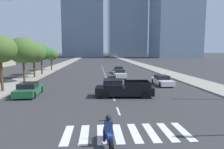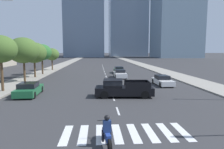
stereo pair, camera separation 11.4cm
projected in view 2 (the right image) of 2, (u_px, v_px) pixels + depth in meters
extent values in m
cube|color=gray|center=(176.00, 75.00, 35.54)|extent=(4.00, 260.00, 0.15)
cube|color=gray|center=(32.00, 77.00, 33.76)|extent=(4.00, 260.00, 0.15)
cube|color=silver|center=(66.00, 135.00, 10.61)|extent=(0.45, 2.61, 0.01)
cube|color=silver|center=(83.00, 134.00, 10.68)|extent=(0.45, 2.61, 0.01)
cube|color=silver|center=(100.00, 134.00, 10.74)|extent=(0.45, 2.61, 0.01)
cube|color=silver|center=(117.00, 133.00, 10.81)|extent=(0.45, 2.61, 0.01)
cube|color=silver|center=(134.00, 133.00, 10.87)|extent=(0.45, 2.61, 0.01)
cube|color=silver|center=(150.00, 132.00, 10.93)|extent=(0.45, 2.61, 0.01)
cube|color=silver|center=(166.00, 132.00, 11.00)|extent=(0.45, 2.61, 0.01)
cube|color=silver|center=(182.00, 131.00, 11.06)|extent=(0.45, 2.61, 0.01)
cube|color=silver|center=(118.00, 111.00, 14.80)|extent=(0.14, 2.00, 0.01)
cube|color=silver|center=(114.00, 98.00, 18.76)|extent=(0.14, 2.00, 0.01)
cube|color=silver|center=(111.00, 90.00, 22.72)|extent=(0.14, 2.00, 0.01)
cube|color=silver|center=(109.00, 84.00, 26.69)|extent=(0.14, 2.00, 0.01)
cube|color=silver|center=(107.00, 80.00, 30.65)|extent=(0.14, 2.00, 0.01)
cube|color=silver|center=(106.00, 77.00, 34.61)|extent=(0.14, 2.00, 0.01)
cube|color=silver|center=(105.00, 74.00, 38.57)|extent=(0.14, 2.00, 0.01)
cube|color=silver|center=(104.00, 72.00, 42.53)|extent=(0.14, 2.00, 0.01)
cube|color=silver|center=(104.00, 70.00, 46.50)|extent=(0.14, 2.00, 0.01)
cube|color=silver|center=(103.00, 68.00, 50.46)|extent=(0.14, 2.00, 0.01)
cube|color=silver|center=(103.00, 67.00, 54.42)|extent=(0.14, 2.00, 0.01)
cube|color=silver|center=(103.00, 66.00, 58.38)|extent=(0.14, 2.00, 0.01)
cube|color=silver|center=(102.00, 65.00, 62.34)|extent=(0.14, 2.00, 0.01)
cylinder|color=black|center=(104.00, 133.00, 10.15)|extent=(0.20, 0.61, 0.60)
cylinder|color=black|center=(110.00, 146.00, 8.71)|extent=(0.20, 0.61, 0.60)
cube|color=navy|center=(107.00, 134.00, 9.40)|extent=(0.37, 1.21, 0.32)
cylinder|color=#B2B2B7|center=(104.00, 128.00, 10.02)|extent=(0.10, 0.32, 0.67)
cylinder|color=black|center=(104.00, 120.00, 10.02)|extent=(0.70, 0.13, 0.04)
cube|color=navy|center=(107.00, 126.00, 9.26)|extent=(0.39, 0.28, 0.55)
sphere|color=black|center=(107.00, 118.00, 9.21)|extent=(0.26, 0.26, 0.26)
cylinder|color=black|center=(103.00, 136.00, 9.37)|extent=(0.13, 0.13, 0.55)
cylinder|color=black|center=(110.00, 135.00, 9.45)|extent=(0.13, 0.13, 0.55)
cube|color=black|center=(124.00, 91.00, 19.36)|extent=(5.62, 2.36, 0.75)
cube|color=black|center=(113.00, 83.00, 19.28)|extent=(1.89, 1.93, 0.70)
cube|color=black|center=(113.00, 82.00, 19.27)|extent=(1.91, 1.97, 0.39)
cube|color=black|center=(138.00, 86.00, 18.35)|extent=(2.30, 0.25, 0.55)
cube|color=black|center=(136.00, 82.00, 20.22)|extent=(2.30, 0.25, 0.55)
cube|color=black|center=(149.00, 84.00, 19.28)|extent=(0.22, 1.88, 0.55)
cylinder|color=black|center=(104.00, 95.00, 18.52)|extent=(0.78, 0.32, 0.76)
cylinder|color=black|center=(105.00, 91.00, 20.26)|extent=(0.78, 0.32, 0.76)
cylinder|color=black|center=(145.00, 95.00, 18.51)|extent=(0.78, 0.32, 0.76)
cylinder|color=black|center=(142.00, 91.00, 20.25)|extent=(0.78, 0.32, 0.76)
cube|color=silver|center=(120.00, 75.00, 33.05)|extent=(1.87, 4.40, 0.69)
cube|color=black|center=(120.00, 71.00, 33.19)|extent=(1.60, 2.00, 0.47)
cylinder|color=black|center=(126.00, 77.00, 31.67)|extent=(0.23, 0.64, 0.64)
cylinder|color=black|center=(116.00, 77.00, 31.52)|extent=(0.23, 0.64, 0.64)
cylinder|color=black|center=(123.00, 75.00, 34.61)|extent=(0.23, 0.64, 0.64)
cylinder|color=black|center=(114.00, 75.00, 34.46)|extent=(0.23, 0.64, 0.64)
cube|color=#1E6038|center=(29.00, 90.00, 20.00)|extent=(2.02, 4.40, 0.65)
cube|color=black|center=(28.00, 85.00, 19.72)|extent=(1.71, 2.01, 0.48)
cylinder|color=black|center=(25.00, 89.00, 21.38)|extent=(0.24, 0.65, 0.64)
cylinder|color=black|center=(41.00, 89.00, 21.57)|extent=(0.24, 0.65, 0.64)
cylinder|color=black|center=(15.00, 96.00, 18.48)|extent=(0.24, 0.65, 0.64)
cylinder|color=black|center=(34.00, 95.00, 18.66)|extent=(0.24, 0.65, 0.64)
cube|color=silver|center=(163.00, 82.00, 25.86)|extent=(1.80, 4.37, 0.60)
cube|color=black|center=(162.00, 77.00, 26.01)|extent=(1.54, 1.98, 0.50)
cylinder|color=black|center=(173.00, 85.00, 24.49)|extent=(0.24, 0.65, 0.64)
cylinder|color=black|center=(161.00, 85.00, 24.35)|extent=(0.24, 0.65, 0.64)
cylinder|color=black|center=(164.00, 81.00, 27.40)|extent=(0.24, 0.65, 0.64)
cylinder|color=black|center=(153.00, 81.00, 27.26)|extent=(0.24, 0.65, 0.64)
cube|color=#1E6038|center=(119.00, 71.00, 39.88)|extent=(1.77, 4.74, 0.62)
cube|color=black|center=(119.00, 68.00, 40.05)|extent=(1.55, 2.14, 0.47)
cylinder|color=black|center=(124.00, 72.00, 38.37)|extent=(0.22, 0.64, 0.64)
cylinder|color=black|center=(116.00, 72.00, 38.25)|extent=(0.22, 0.64, 0.64)
cylinder|color=black|center=(122.00, 71.00, 41.55)|extent=(0.22, 0.64, 0.64)
cylinder|color=black|center=(114.00, 71.00, 41.43)|extent=(0.22, 0.64, 0.64)
cylinder|color=#4C3823|center=(2.00, 76.00, 21.34)|extent=(0.28, 0.28, 3.09)
ellipsoid|color=#426028|center=(0.00, 49.00, 21.00)|extent=(3.39, 3.39, 2.88)
cylinder|color=#4C3823|center=(24.00, 72.00, 27.90)|extent=(0.28, 0.28, 2.65)
ellipsoid|color=#426028|center=(23.00, 50.00, 27.55)|extent=(4.15, 4.15, 3.53)
cylinder|color=#4C3823|center=(35.00, 70.00, 32.54)|extent=(0.28, 0.28, 2.40)
ellipsoid|color=#426028|center=(34.00, 53.00, 32.22)|extent=(3.89, 3.89, 3.30)
cylinder|color=#4C3823|center=(42.00, 67.00, 37.04)|extent=(0.28, 0.28, 2.59)
ellipsoid|color=#2D662D|center=(42.00, 52.00, 36.72)|extent=(3.49, 3.49, 2.97)
cylinder|color=#4C3823|center=(52.00, 65.00, 45.07)|extent=(0.28, 0.28, 2.20)
ellipsoid|color=#426028|center=(52.00, 54.00, 44.79)|extent=(3.18, 3.18, 2.70)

